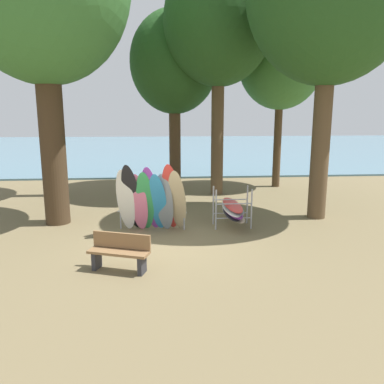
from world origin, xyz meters
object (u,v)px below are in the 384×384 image
at_px(tree_far_left_back, 219,23).
at_px(board_storage_rack, 232,209).
at_px(tree_mid_behind, 281,60).
at_px(tree_deep_back, 174,63).
at_px(leaning_board_pile, 152,201).
at_px(park_bench, 120,251).

distance_m(tree_far_left_back, board_storage_rack, 8.24).
bearing_deg(tree_far_left_back, tree_mid_behind, 25.92).
xyz_separation_m(tree_deep_back, leaning_board_pile, (-0.97, -7.39, -4.76)).
bearing_deg(park_bench, board_storage_rack, 45.44).
bearing_deg(tree_far_left_back, tree_deep_back, 131.71).
bearing_deg(tree_deep_back, leaning_board_pile, -97.47).
height_order(leaning_board_pile, park_bench, leaning_board_pile).
distance_m(tree_mid_behind, park_bench, 12.90).
bearing_deg(tree_deep_back, tree_mid_behind, -5.32).
height_order(tree_mid_behind, park_bench, tree_mid_behind).
bearing_deg(tree_deep_back, park_bench, -99.14).
xyz_separation_m(tree_far_left_back, leaning_board_pile, (-2.72, -5.42, -6.13)).
relative_size(tree_mid_behind, leaning_board_pile, 3.72).
bearing_deg(tree_mid_behind, park_bench, -123.83).
distance_m(tree_mid_behind, tree_far_left_back, 3.67).
bearing_deg(tree_deep_back, board_storage_rack, -77.49).
bearing_deg(tree_far_left_back, leaning_board_pile, -116.68).
height_order(tree_far_left_back, board_storage_rack, tree_far_left_back).
xyz_separation_m(tree_far_left_back, board_storage_rack, (-0.22, -4.97, -6.56)).
bearing_deg(board_storage_rack, park_bench, -134.56).
xyz_separation_m(board_storage_rack, park_bench, (-3.18, -3.22, -0.10)).
relative_size(tree_far_left_back, tree_deep_back, 1.20).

